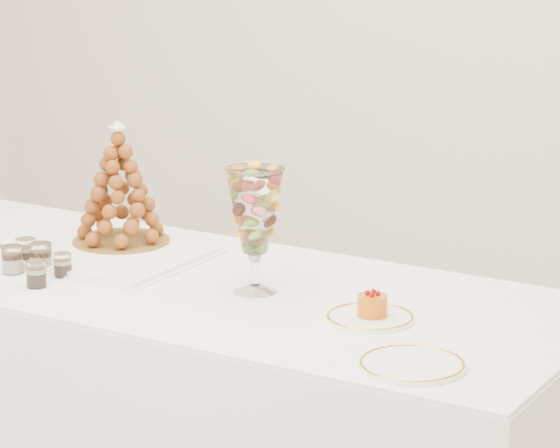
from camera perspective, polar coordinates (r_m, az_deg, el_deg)
The scene contains 12 objects.
buffet_table at distance 3.55m, azimuth -3.90°, elevation -8.56°, with size 2.11×0.90×0.79m.
lace_tray at distance 3.64m, azimuth -7.85°, elevation -1.24°, with size 0.55×0.41×0.02m, color white.
macaron_vase at distance 3.25m, azimuth -1.09°, elevation 0.52°, with size 0.14×0.14×0.31m.
cake_plate at distance 3.10m, azimuth 3.90°, elevation -4.06°, with size 0.21×0.21×0.01m, color white.
spare_plate at distance 2.81m, azimuth 5.70°, elevation -6.06°, with size 0.23×0.23×0.01m, color white.
verrine_a at distance 3.59m, azimuth -10.88°, elevation -1.18°, with size 0.05×0.05×0.07m, color white.
verrine_b at distance 3.52m, azimuth -10.24°, elevation -1.42°, with size 0.06×0.06×0.08m, color white.
verrine_c at distance 3.46m, azimuth -9.33°, elevation -1.75°, with size 0.05×0.05×0.06m, color white.
verrine_d at distance 3.52m, azimuth -11.44°, elevation -1.51°, with size 0.05×0.05×0.07m, color white.
verrine_e at distance 3.39m, azimuth -10.45°, elevation -2.13°, with size 0.05×0.05×0.07m, color white.
croquembouche at distance 3.68m, azimuth -6.92°, elevation 1.72°, with size 0.27×0.27×0.34m.
mousse_cake at distance 3.09m, azimuth 4.00°, elevation -3.51°, with size 0.07×0.07×0.06m.
Camera 1 is at (1.70, -2.58, 1.79)m, focal length 85.00 mm.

